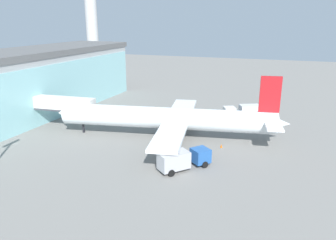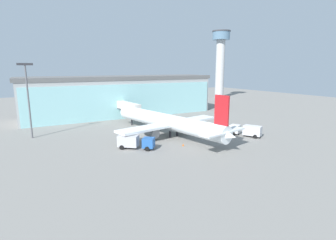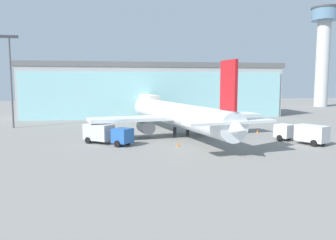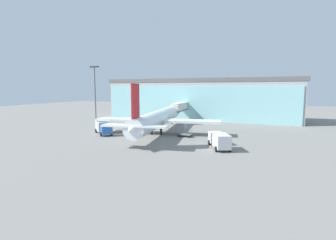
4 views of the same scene
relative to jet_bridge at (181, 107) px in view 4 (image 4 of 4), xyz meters
name	(u,v)px [view 4 (image 4 of 4)]	position (x,y,z in m)	size (l,w,h in m)	color
ground	(154,137)	(2.97, -26.06, -4.47)	(240.00, 240.00, 0.00)	gray
terminal_building	(200,99)	(2.96, 11.22, 2.17)	(64.49, 17.81, 13.28)	#A6A6A6
jet_bridge	(181,107)	(0.00, 0.00, 0.00)	(3.25, 14.76, 5.84)	silver
apron_light_mast	(95,88)	(-26.15, -6.84, 5.73)	(3.20, 0.40, 16.98)	#59595E
airplane	(159,118)	(1.83, -21.22, -1.13)	(28.05, 39.24, 10.90)	white
catering_truck	(103,127)	(-9.22, -26.74, -3.00)	(6.91, 6.51, 2.65)	#2659A5
fuel_truck	(219,140)	(17.53, -31.42, -3.00)	(5.09, 7.54, 2.65)	silver
baggage_cart	(185,134)	(8.89, -23.45, -3.97)	(2.93, 1.85, 1.50)	slate
safety_cone_nose	(132,138)	(0.11, -30.24, -4.20)	(0.36, 0.36, 0.55)	orange
safety_cone_wingtip	(220,136)	(15.73, -21.53, -4.20)	(0.36, 0.36, 0.55)	orange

